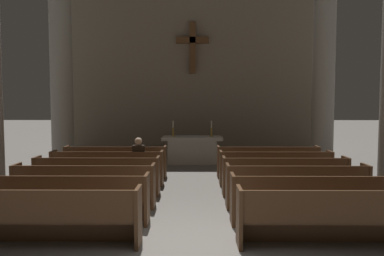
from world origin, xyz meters
The scene contains 20 objects.
ground_plane centered at (0.00, 0.00, 0.00)m, with size 80.00×80.00×0.00m, color gray.
pew_left_row_1 centered at (-2.29, -0.04, 0.48)m, with size 3.04×0.50×0.95m.
pew_left_row_2 centered at (-2.29, 1.09, 0.48)m, with size 3.04×0.50×0.95m.
pew_left_row_3 centered at (-2.29, 2.21, 0.48)m, with size 3.04×0.50×0.95m.
pew_left_row_4 centered at (-2.29, 3.33, 0.48)m, with size 3.04×0.50×0.95m.
pew_left_row_5 centered at (-2.29, 4.46, 0.48)m, with size 3.04×0.50×0.95m.
pew_left_row_6 centered at (-2.29, 5.58, 0.48)m, with size 3.04×0.50×0.95m.
pew_right_row_1 centered at (2.29, -0.04, 0.48)m, with size 3.04×0.50×0.95m.
pew_right_row_2 centered at (2.29, 1.09, 0.48)m, with size 3.04×0.50×0.95m.
pew_right_row_3 centered at (2.29, 2.21, 0.48)m, with size 3.04×0.50×0.95m.
pew_right_row_4 centered at (2.29, 3.33, 0.48)m, with size 3.04×0.50×0.95m.
pew_right_row_5 centered at (2.29, 4.46, 0.48)m, with size 3.04×0.50×0.95m.
pew_right_row_6 centered at (2.29, 5.58, 0.48)m, with size 3.04×0.50×0.95m.
column_left_second centered at (-4.60, 7.73, 3.73)m, with size 1.16×1.16×7.64m.
column_right_second centered at (4.60, 7.73, 3.73)m, with size 1.16×1.16×7.64m.
altar centered at (0.00, 8.13, 0.53)m, with size 2.20×0.90×1.01m.
candlestick_left centered at (-0.70, 8.13, 1.19)m, with size 0.16×0.16×0.57m.
candlestick_right centered at (0.70, 8.13, 1.19)m, with size 0.16×0.16×0.57m.
apse_with_cross centered at (0.00, 10.31, 4.06)m, with size 10.45×0.50×8.11m.
lone_worshipper centered at (-1.43, 4.50, 0.69)m, with size 0.32×0.43×1.32m.
Camera 1 is at (0.10, -6.15, 2.32)m, focal length 36.77 mm.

